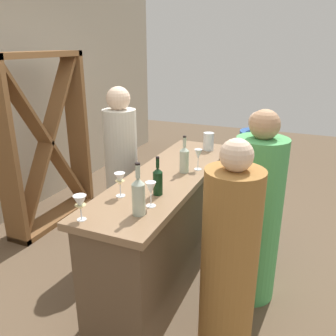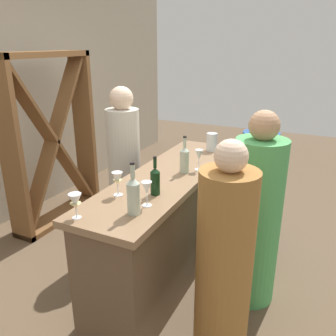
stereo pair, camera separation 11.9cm
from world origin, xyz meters
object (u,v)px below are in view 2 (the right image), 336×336
wine_glass_near_right (117,179)px  water_pitcher (212,142)px  wine_bottle_second_left_dark_green (155,180)px  person_server_behind (125,175)px  wine_glass_far_left (75,202)px  person_right_guest (224,262)px  wine_bottle_center_clear_pale (184,159)px  person_left_guest (255,219)px  wine_bottle_leftmost_clear_pale (133,195)px  wine_rack (52,141)px  wine_glass_near_center (147,189)px  wine_glass_near_left (199,156)px  person_center_guest (256,189)px

wine_glass_near_right → water_pitcher: 1.32m
wine_bottle_second_left_dark_green → person_server_behind: bearing=45.0°
wine_glass_far_left → person_right_guest: bearing=-65.5°
wine_bottle_center_clear_pale → water_pitcher: wine_bottle_center_clear_pale is taller
person_left_guest → water_pitcher: bearing=-65.2°
wine_bottle_leftmost_clear_pale → wine_bottle_second_left_dark_green: wine_bottle_leftmost_clear_pale is taller
wine_rack → wine_glass_near_center: 2.07m
person_left_guest → wine_glass_near_center: bearing=32.0°
wine_glass_far_left → water_pitcher: size_ratio=0.91×
wine_glass_far_left → wine_glass_near_left: bearing=-18.0°
wine_bottle_leftmost_clear_pale → water_pitcher: (1.50, 0.01, -0.04)m
wine_bottle_leftmost_clear_pale → wine_bottle_center_clear_pale: size_ratio=1.10×
wine_glass_near_left → wine_glass_far_left: wine_glass_near_left is taller
wine_bottle_leftmost_clear_pale → wine_bottle_second_left_dark_green: bearing=3.2°
wine_bottle_center_clear_pale → wine_glass_far_left: wine_bottle_center_clear_pale is taller
wine_rack → wine_bottle_leftmost_clear_pale: 2.12m
wine_bottle_center_clear_pale → wine_glass_near_center: 0.68m
wine_rack → wine_glass_near_right: bearing=-122.8°
wine_bottle_second_left_dark_green → wine_bottle_center_clear_pale: bearing=-1.4°
wine_bottle_leftmost_clear_pale → wine_glass_near_center: size_ratio=2.01×
wine_glass_near_center → person_left_guest: person_left_guest is taller
wine_bottle_leftmost_clear_pale → wine_glass_far_left: size_ratio=2.12×
water_pitcher → person_server_behind: bearing=122.2°
wine_glass_near_left → person_server_behind: (0.12, 0.81, -0.34)m
wine_glass_near_left → wine_bottle_leftmost_clear_pale: bearing=175.1°
wine_bottle_second_left_dark_green → wine_glass_near_center: (-0.19, -0.04, 0.01)m
wine_bottle_leftmost_clear_pale → wine_bottle_center_clear_pale: wine_bottle_leftmost_clear_pale is taller
wine_glass_far_left → water_pitcher: (1.69, -0.28, -0.02)m
wine_bottle_second_left_dark_green → person_center_guest: (1.20, -0.48, -0.44)m
person_left_guest → person_center_guest: (0.74, 0.15, -0.07)m
wine_bottle_center_clear_pale → person_right_guest: person_right_guest is taller
wine_bottle_leftmost_clear_pale → person_server_behind: size_ratio=0.21×
wine_bottle_second_left_dark_green → wine_glass_near_left: (0.60, -0.10, 0.02)m
wine_glass_near_right → person_center_guest: bearing=-28.0°
wine_glass_near_left → person_right_guest: size_ratio=0.12×
wine_glass_near_left → wine_glass_far_left: 1.17m
wine_glass_near_center → wine_glass_near_right: 0.27m
wine_bottle_second_left_dark_green → wine_glass_near_right: wine_bottle_second_left_dark_green is taller
wine_glass_far_left → wine_rack: bearing=47.1°
wine_bottle_center_clear_pale → wine_glass_near_left: bearing=-38.3°
person_center_guest → wine_bottle_center_clear_pale: bearing=54.6°
wine_bottle_second_left_dark_green → person_left_guest: bearing=-53.7°
wine_glass_near_center → person_center_guest: bearing=-17.7°
wine_bottle_leftmost_clear_pale → person_center_guest: 1.66m
wine_glass_far_left → person_server_behind: bearing=20.0°
wine_bottle_second_left_dark_green → wine_bottle_leftmost_clear_pale: bearing=-176.8°
wine_bottle_second_left_dark_green → person_right_guest: bearing=-104.1°
wine_bottle_leftmost_clear_pale → person_center_guest: person_center_guest is taller
person_center_guest → person_left_guest: bearing=99.2°
wine_bottle_center_clear_pale → wine_glass_near_center: size_ratio=1.82×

